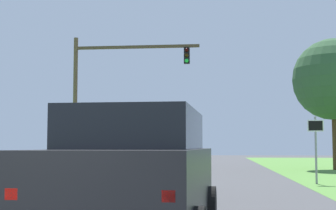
% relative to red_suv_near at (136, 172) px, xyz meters
% --- Properties ---
extents(ground_plane, '(120.00, 120.00, 0.00)m').
position_rel_red_suv_near_xyz_m(ground_plane, '(-0.82, 9.20, -1.03)').
color(ground_plane, '#424244').
extents(red_suv_near, '(2.38, 4.78, 1.97)m').
position_rel_red_suv_near_xyz_m(red_suv_near, '(0.00, 0.00, 0.00)').
color(red_suv_near, black).
rests_on(red_suv_near, ground_plane).
extents(pickup_truck_lead, '(2.30, 5.51, 1.90)m').
position_rel_red_suv_near_xyz_m(pickup_truck_lead, '(-0.92, 6.33, -0.05)').
color(pickup_truck_lead, silver).
rests_on(pickup_truck_lead, ground_plane).
extents(traffic_light, '(7.17, 0.40, 7.57)m').
position_rel_red_suv_near_xyz_m(traffic_light, '(-5.07, 20.25, 3.95)').
color(traffic_light, brown).
rests_on(traffic_light, ground_plane).
extents(keep_moving_sign, '(0.60, 0.09, 2.52)m').
position_rel_red_suv_near_xyz_m(keep_moving_sign, '(4.80, 11.91, 0.58)').
color(keep_moving_sign, gray).
rests_on(keep_moving_sign, ground_plane).
extents(oak_tree_right, '(4.92, 4.92, 7.88)m').
position_rel_red_suv_near_xyz_m(oak_tree_right, '(8.07, 23.56, 4.37)').
color(oak_tree_right, '#4C351E').
rests_on(oak_tree_right, ground_plane).
extents(crossing_suv_far, '(4.80, 2.09, 1.73)m').
position_rel_red_suv_near_xyz_m(crossing_suv_far, '(-6.00, 21.59, -0.12)').
color(crossing_suv_far, maroon).
rests_on(crossing_suv_far, ground_plane).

